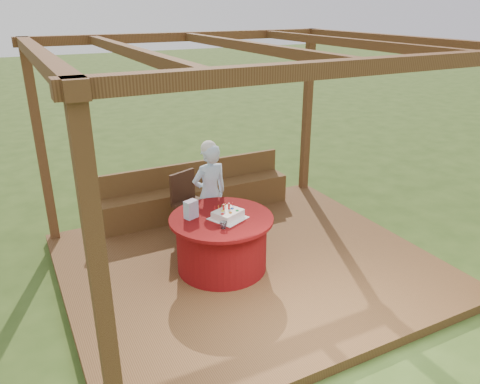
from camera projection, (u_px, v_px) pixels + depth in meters
name	position (u px, v px, depth m)	size (l,w,h in m)	color
ground	(249.00, 270.00, 6.07)	(60.00, 60.00, 0.00)	#2F4818
deck	(249.00, 266.00, 6.05)	(4.50, 4.00, 0.12)	brown
pergola	(250.00, 82.00, 5.17)	(4.50, 4.00, 2.72)	brown
bench	(197.00, 197.00, 7.35)	(3.00, 0.42, 0.80)	brown
table	(222.00, 242.00, 5.77)	(1.27, 1.27, 0.70)	maroon
chair	(189.00, 200.00, 6.65)	(0.57, 0.57, 0.89)	#391F12
elderly_woman	(210.00, 192.00, 6.31)	(0.54, 0.38, 1.45)	#9EC7EB
birthday_cake	(228.00, 214.00, 5.59)	(0.49, 0.49, 0.17)	white
gift_bag	(191.00, 209.00, 5.59)	(0.15, 0.10, 0.22)	pink
drinking_glass	(223.00, 225.00, 5.35)	(0.09, 0.09, 0.08)	white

